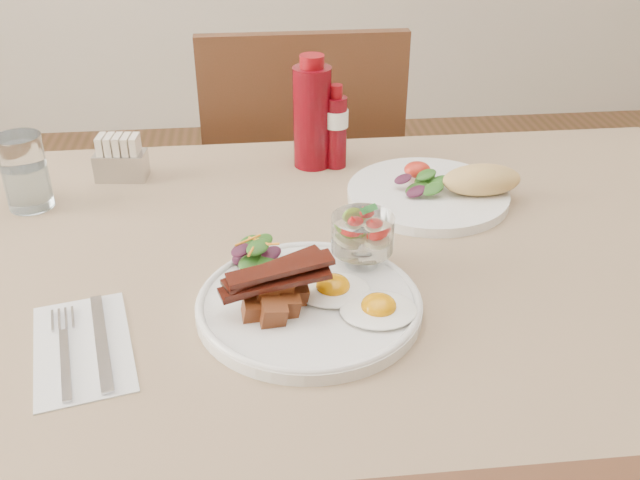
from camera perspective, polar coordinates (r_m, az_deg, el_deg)
The scene contains 13 objects.
table at distance 1.04m, azimuth 1.40°, elevation -5.83°, with size 1.33×0.88×0.75m.
chair_far at distance 1.68m, azimuth -1.55°, elevation 3.65°, with size 0.42×0.42×0.93m.
main_plate at distance 0.89m, azimuth -0.88°, elevation -5.25°, with size 0.28×0.28×0.02m, color white.
fried_eggs at distance 0.87m, azimuth 2.84°, elevation -4.64°, with size 0.15×0.14×0.03m.
bacon_potato_pile at distance 0.85m, azimuth -3.64°, elevation -3.99°, with size 0.14×0.09×0.06m.
side_salad at distance 0.94m, azimuth -5.07°, elevation -1.18°, with size 0.07×0.07×0.04m.
fruit_cup at distance 0.93m, azimuth 3.41°, elevation 0.52°, with size 0.08×0.08×0.08m.
second_plate at distance 1.16m, azimuth 9.62°, elevation 4.02°, with size 0.28×0.26×0.07m.
ketchup_bottle at distance 1.24m, azimuth -0.62°, elevation 9.95°, with size 0.07×0.07×0.20m.
hot_sauce_bottle at distance 1.24m, azimuth 1.29°, elevation 8.97°, with size 0.05×0.05×0.15m.
sugar_caddy at distance 1.26m, azimuth -15.66°, elevation 6.19°, with size 0.09×0.06×0.08m.
water_glass at distance 1.20m, azimuth -22.48°, elevation 4.73°, with size 0.07×0.07×0.12m.
napkin_cutlery at distance 0.88m, azimuth -18.36°, elevation -8.08°, with size 0.15×0.22×0.01m.
Camera 1 is at (-0.11, -0.83, 1.27)m, focal length 40.00 mm.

